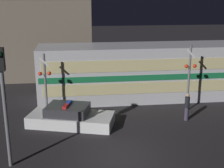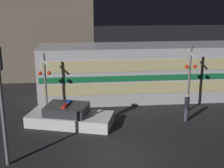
{
  "view_description": "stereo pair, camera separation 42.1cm",
  "coord_description": "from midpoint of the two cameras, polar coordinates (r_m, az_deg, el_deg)",
  "views": [
    {
      "loc": [
        -1.82,
        -12.33,
        6.95
      ],
      "look_at": [
        0.45,
        5.91,
        1.67
      ],
      "focal_mm": 50.0,
      "sensor_mm": 36.0,
      "label": 1
    },
    {
      "loc": [
        -1.4,
        -12.38,
        6.95
      ],
      "look_at": [
        0.45,
        5.91,
        1.67
      ],
      "focal_mm": 50.0,
      "sensor_mm": 36.0,
      "label": 2
    }
  ],
  "objects": [
    {
      "name": "crossing_signal_far",
      "position": [
        18.49,
        -11.47,
        0.51
      ],
      "size": [
        0.75,
        0.32,
        3.73
      ],
      "color": "slate",
      "rests_on": "ground_plane"
    },
    {
      "name": "building_left",
      "position": [
        28.54,
        -12.94,
        8.22
      ],
      "size": [
        9.58,
        6.01,
        6.55
      ],
      "color": "#726656",
      "rests_on": "ground_plane"
    },
    {
      "name": "police_car",
      "position": [
        17.44,
        -7.11,
        -5.95
      ],
      "size": [
        4.98,
        3.18,
        1.25
      ],
      "rotation": [
        0.0,
        0.0,
        -0.29
      ],
      "color": "silver",
      "rests_on": "ground_plane"
    },
    {
      "name": "pedestrian",
      "position": [
        18.2,
        14.14,
        -4.13
      ],
      "size": [
        0.27,
        0.27,
        1.62
      ],
      "color": "#3F384C",
      "rests_on": "ground_plane"
    },
    {
      "name": "ground_plane",
      "position": [
        14.27,
        1.47,
        -13.13
      ],
      "size": [
        120.0,
        120.0,
        0.0
      ],
      "primitive_type": "plane",
      "color": "#262326"
    },
    {
      "name": "crossing_signal_near",
      "position": [
        19.25,
        14.61,
        1.51
      ],
      "size": [
        0.75,
        0.32,
        4.1
      ],
      "color": "slate",
      "rests_on": "ground_plane"
    },
    {
      "name": "train",
      "position": [
        21.47,
        6.75,
        2.19
      ],
      "size": [
        14.34,
        3.14,
        3.71
      ],
      "color": "silver",
      "rests_on": "ground_plane"
    },
    {
      "name": "traffic_light_corner",
      "position": [
        13.05,
        -18.85,
        -1.3
      ],
      "size": [
        0.3,
        0.46,
        5.02
      ],
      "color": "slate",
      "rests_on": "ground_plane"
    }
  ]
}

